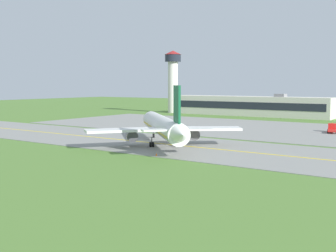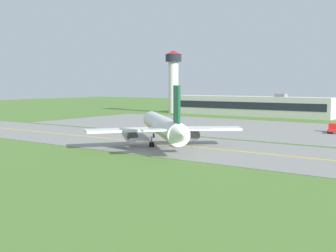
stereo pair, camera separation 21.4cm
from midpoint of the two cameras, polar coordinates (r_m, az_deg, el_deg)
The scene contains 9 objects.
ground_plane at distance 94.83m, azimuth -3.87°, elevation -2.17°, with size 500.00×500.00×0.00m, color #517A33.
taxiway_strip at distance 94.82m, azimuth -3.87°, elevation -2.14°, with size 240.00×28.00×0.10m, color gray.
apron_pad at distance 125.93m, azimuth 11.77°, elevation -0.32°, with size 140.00×52.00×0.10m, color gray.
taxiway_centreline at distance 94.81m, azimuth -3.87°, elevation -2.11°, with size 220.00×0.60×0.01m, color yellow.
airplane_lead at distance 88.06m, azimuth -0.75°, elevation -0.05°, with size 31.23×31.23×12.70m.
service_truck_baggage at distance 120.63m, azimuth 21.22°, elevation -0.30°, with size 3.54×6.70×2.59m.
terminal_building at distance 176.98m, azimuth 10.80°, elevation 2.67°, with size 67.11×9.83×9.15m.
control_tower at distance 191.27m, azimuth 0.64°, elevation 6.81°, with size 7.60×7.60×27.92m.
traffic_cone_near_edge at distance 75.99m, azimuth -1.66°, elevation -3.88°, with size 0.44×0.44×0.60m, color orange.
Camera 1 is at (58.44, -73.56, 12.88)m, focal length 45.17 mm.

